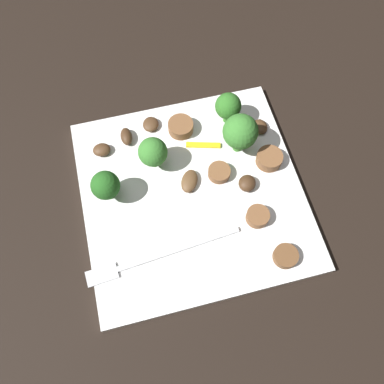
{
  "coord_description": "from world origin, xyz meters",
  "views": [
    {
      "loc": [
        0.05,
        0.19,
        0.44
      ],
      "look_at": [
        0.0,
        0.0,
        0.01
      ],
      "focal_mm": 36.45,
      "sensor_mm": 36.0,
      "label": 1
    }
  ],
  "objects_px": {
    "fork": "(153,258)",
    "sausage_slice_2": "(269,159)",
    "broccoli_floret_1": "(153,152)",
    "pepper_strip_0": "(203,145)",
    "mushroom_1": "(151,124)",
    "sausage_slice_3": "(181,127)",
    "broccoli_floret_0": "(106,186)",
    "mushroom_3": "(260,127)",
    "broccoli_floret_3": "(240,132)",
    "mushroom_2": "(126,137)",
    "sausage_slice_1": "(219,172)",
    "sausage_slice_4": "(286,256)",
    "sausage_slice_0": "(258,216)",
    "mushroom_5": "(247,183)",
    "plate": "(192,194)",
    "broccoli_floret_2": "(228,106)",
    "mushroom_4": "(187,182)",
    "mushroom_0": "(102,150)"
  },
  "relations": [
    {
      "from": "fork",
      "to": "sausage_slice_2",
      "type": "relative_size",
      "value": 5.58
    },
    {
      "from": "broccoli_floret_1",
      "to": "pepper_strip_0",
      "type": "height_order",
      "value": "broccoli_floret_1"
    },
    {
      "from": "mushroom_1",
      "to": "fork",
      "type": "bearing_deg",
      "value": 78.86
    },
    {
      "from": "sausage_slice_2",
      "to": "sausage_slice_3",
      "type": "relative_size",
      "value": 0.99
    },
    {
      "from": "broccoli_floret_0",
      "to": "mushroom_3",
      "type": "xyz_separation_m",
      "value": [
        -0.21,
        -0.05,
        -0.02
      ]
    },
    {
      "from": "broccoli_floret_3",
      "to": "mushroom_2",
      "type": "xyz_separation_m",
      "value": [
        0.13,
        -0.05,
        -0.03
      ]
    },
    {
      "from": "broccoli_floret_1",
      "to": "sausage_slice_1",
      "type": "relative_size",
      "value": 1.75
    },
    {
      "from": "broccoli_floret_1",
      "to": "broccoli_floret_3",
      "type": "height_order",
      "value": "broccoli_floret_3"
    },
    {
      "from": "sausage_slice_4",
      "to": "sausage_slice_0",
      "type": "bearing_deg",
      "value": -73.19
    },
    {
      "from": "broccoli_floret_1",
      "to": "broccoli_floret_0",
      "type": "bearing_deg",
      "value": 25.68
    },
    {
      "from": "sausage_slice_0",
      "to": "mushroom_5",
      "type": "relative_size",
      "value": 1.21
    },
    {
      "from": "plate",
      "to": "broccoli_floret_2",
      "type": "relative_size",
      "value": 5.59
    },
    {
      "from": "mushroom_1",
      "to": "pepper_strip_0",
      "type": "distance_m",
      "value": 0.07
    },
    {
      "from": "fork",
      "to": "sausage_slice_3",
      "type": "relative_size",
      "value": 5.51
    },
    {
      "from": "broccoli_floret_3",
      "to": "mushroom_3",
      "type": "height_order",
      "value": "broccoli_floret_3"
    },
    {
      "from": "plate",
      "to": "mushroom_5",
      "type": "height_order",
      "value": "mushroom_5"
    },
    {
      "from": "broccoli_floret_2",
      "to": "pepper_strip_0",
      "type": "xyz_separation_m",
      "value": [
        0.04,
        0.03,
        -0.03
      ]
    },
    {
      "from": "broccoli_floret_1",
      "to": "fork",
      "type": "bearing_deg",
      "value": 76.78
    },
    {
      "from": "mushroom_3",
      "to": "mushroom_4",
      "type": "distance_m",
      "value": 0.12
    },
    {
      "from": "sausage_slice_2",
      "to": "mushroom_1",
      "type": "bearing_deg",
      "value": -33.55
    },
    {
      "from": "mushroom_4",
      "to": "pepper_strip_0",
      "type": "distance_m",
      "value": 0.06
    },
    {
      "from": "sausage_slice_2",
      "to": "sausage_slice_0",
      "type": "bearing_deg",
      "value": 61.43
    },
    {
      "from": "mushroom_2",
      "to": "fork",
      "type": "bearing_deg",
      "value": 89.9
    },
    {
      "from": "broccoli_floret_2",
      "to": "sausage_slice_1",
      "type": "distance_m",
      "value": 0.09
    },
    {
      "from": "plate",
      "to": "sausage_slice_1",
      "type": "relative_size",
      "value": 9.58
    },
    {
      "from": "plate",
      "to": "broccoli_floret_3",
      "type": "bearing_deg",
      "value": -147.19
    },
    {
      "from": "mushroom_0",
      "to": "mushroom_2",
      "type": "bearing_deg",
      "value": -161.77
    },
    {
      "from": "sausage_slice_0",
      "to": "mushroom_4",
      "type": "distance_m",
      "value": 0.09
    },
    {
      "from": "sausage_slice_4",
      "to": "mushroom_4",
      "type": "distance_m",
      "value": 0.14
    },
    {
      "from": "mushroom_4",
      "to": "broccoli_floret_3",
      "type": "bearing_deg",
      "value": -155.89
    },
    {
      "from": "mushroom_0",
      "to": "plate",
      "type": "bearing_deg",
      "value": 139.67
    },
    {
      "from": "fork",
      "to": "mushroom_1",
      "type": "xyz_separation_m",
      "value": [
        -0.03,
        -0.17,
        0.0
      ]
    },
    {
      "from": "broccoli_floret_3",
      "to": "pepper_strip_0",
      "type": "bearing_deg",
      "value": -18.26
    },
    {
      "from": "mushroom_0",
      "to": "sausage_slice_2",
      "type": "bearing_deg",
      "value": 162.04
    },
    {
      "from": "mushroom_5",
      "to": "sausage_slice_2",
      "type": "bearing_deg",
      "value": -145.33
    },
    {
      "from": "sausage_slice_2",
      "to": "mushroom_5",
      "type": "relative_size",
      "value": 1.44
    },
    {
      "from": "broccoli_floret_3",
      "to": "mushroom_5",
      "type": "xyz_separation_m",
      "value": [
        0.0,
        0.05,
        -0.03
      ]
    },
    {
      "from": "mushroom_4",
      "to": "broccoli_floret_0",
      "type": "bearing_deg",
      "value": -3.88
    },
    {
      "from": "sausage_slice_2",
      "to": "mushroom_0",
      "type": "relative_size",
      "value": 1.45
    },
    {
      "from": "broccoli_floret_0",
      "to": "mushroom_5",
      "type": "distance_m",
      "value": 0.17
    },
    {
      "from": "sausage_slice_0",
      "to": "broccoli_floret_0",
      "type": "bearing_deg",
      "value": -23.47
    },
    {
      "from": "plate",
      "to": "fork",
      "type": "relative_size",
      "value": 1.47
    },
    {
      "from": "broccoli_floret_0",
      "to": "broccoli_floret_3",
      "type": "relative_size",
      "value": 0.8
    },
    {
      "from": "plate",
      "to": "mushroom_0",
      "type": "distance_m",
      "value": 0.13
    },
    {
      "from": "mushroom_5",
      "to": "plate",
      "type": "bearing_deg",
      "value": -6.88
    },
    {
      "from": "fork",
      "to": "sausage_slice_4",
      "type": "relative_size",
      "value": 6.45
    },
    {
      "from": "plate",
      "to": "mushroom_0",
      "type": "height_order",
      "value": "mushroom_0"
    },
    {
      "from": "sausage_slice_4",
      "to": "pepper_strip_0",
      "type": "relative_size",
      "value": 0.63
    },
    {
      "from": "broccoli_floret_2",
      "to": "mushroom_1",
      "type": "height_order",
      "value": "broccoli_floret_2"
    },
    {
      "from": "sausage_slice_3",
      "to": "mushroom_5",
      "type": "bearing_deg",
      "value": 121.11
    }
  ]
}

